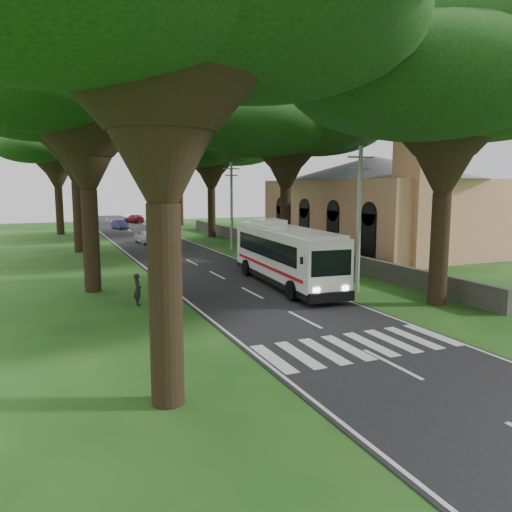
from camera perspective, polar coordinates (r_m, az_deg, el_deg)
name	(u,v)px	position (r m, az deg, el deg)	size (l,w,h in m)	color
ground	(328,332)	(20.63, 8.24, -8.63)	(140.00, 140.00, 0.00)	#1A4914
road	(176,254)	(43.49, -9.13, 0.18)	(8.00, 120.00, 0.04)	black
crosswalk	(357,347)	(19.03, 11.42, -10.14)	(8.00, 3.00, 0.01)	silver
property_wall	(275,244)	(45.50, 2.23, 1.37)	(0.35, 50.00, 1.20)	#383533
church	(374,196)	(47.65, 13.30, 6.66)	(14.00, 24.00, 11.60)	#E89771
pole_near	(359,217)	(27.86, 11.68, 4.37)	(1.60, 0.24, 8.00)	gray
pole_mid	(232,204)	(45.71, -2.82, 5.90)	(1.60, 0.24, 8.00)	gray
pole_far	(177,199)	(64.82, -9.01, 6.45)	(1.60, 0.24, 8.00)	gray
tree_l_mida	(84,81)	(29.44, -19.11, 18.33)	(12.83, 12.83, 14.26)	black
tree_l_midb	(73,106)	(47.41, -20.21, 15.83)	(15.05, 15.05, 16.01)	black
tree_l_far	(56,140)	(65.08, -21.93, 12.20)	(12.61, 12.61, 14.10)	black
tree_r_near	(449,71)	(26.49, 21.15, 19.08)	(16.07, 16.07, 14.68)	black
tree_r_mida	(286,116)	(41.53, 3.47, 15.70)	(16.12, 16.12, 14.92)	black
tree_r_midb	(211,139)	(57.90, -5.20, 13.14)	(15.20, 15.20, 14.36)	black
tree_r_far	(179,147)	(75.44, -8.78, 12.16)	(15.40, 15.40, 14.76)	black
coach_bus	(285,254)	(29.58, 3.34, 0.21)	(3.41, 11.88, 3.46)	white
distant_car_a	(146,237)	(52.24, -12.47, 2.16)	(1.57, 3.91, 1.33)	silver
distant_car_b	(120,224)	(70.46, -15.29, 3.49)	(1.27, 3.65, 1.20)	#22204C
distant_car_c	(134,219)	(81.82, -13.72, 4.18)	(1.82, 4.47, 1.30)	maroon
pedestrian	(138,290)	(25.31, -13.38, -3.76)	(0.59, 0.38, 1.61)	black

